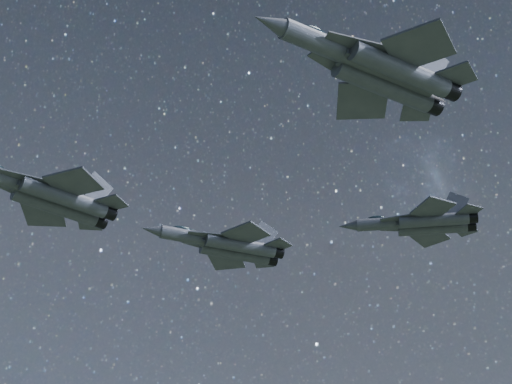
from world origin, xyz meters
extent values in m
cylinder|color=#393C47|center=(-28.49, 4.33, 158.72)|extent=(8.33, 4.62, 1.74)
cube|color=#393C47|center=(-23.08, 6.43, 158.66)|extent=(9.14, 4.89, 1.45)
cylinder|color=#393C47|center=(-22.26, 5.56, 158.16)|extent=(9.37, 5.03, 1.74)
cylinder|color=#393C47|center=(-23.07, 7.64, 158.16)|extent=(9.37, 5.03, 1.74)
cylinder|color=black|center=(-17.48, 7.42, 158.16)|extent=(1.94, 2.03, 1.61)
cylinder|color=black|center=(-18.29, 9.50, 158.16)|extent=(1.94, 2.03, 1.61)
cube|color=#393C47|center=(-26.07, 3.65, 158.59)|extent=(5.93, 2.25, 0.13)
cube|color=#393C47|center=(-27.17, 6.46, 158.59)|extent=(5.56, 4.14, 0.13)
cube|color=#393C47|center=(-21.50, 2.98, 158.38)|extent=(6.38, 6.27, 0.22)
cube|color=#393C47|center=(-24.25, 10.05, 158.38)|extent=(5.06, 5.50, 0.22)
cube|color=#393C47|center=(-17.36, 5.91, 158.38)|extent=(3.78, 3.75, 0.17)
cube|color=#393C47|center=(-19.23, 10.69, 158.38)|extent=(2.96, 3.15, 0.17)
cube|color=#393C47|center=(-19.14, 6.47, 160.28)|extent=(3.78, 1.28, 3.97)
cube|color=#393C47|center=(-20.16, 9.07, 160.28)|extent=(3.57, 1.86, 3.97)
cylinder|color=#393C47|center=(-7.62, 11.44, 158.68)|extent=(7.50, 2.32, 1.56)
cone|color=#393C47|center=(-12.38, 10.93, 158.68)|extent=(2.53, 1.64, 1.40)
ellipsoid|color=#19262D|center=(-8.81, 11.31, 159.43)|extent=(2.47, 1.29, 0.77)
cube|color=#393C47|center=(-2.47, 11.98, 158.63)|extent=(8.29, 2.35, 1.30)
cylinder|color=#393C47|center=(-1.97, 11.03, 158.18)|extent=(8.49, 2.43, 1.56)
cylinder|color=#393C47|center=(-2.18, 13.02, 158.18)|extent=(8.49, 2.43, 1.56)
cylinder|color=black|center=(2.59, 11.51, 158.18)|extent=(1.44, 1.56, 1.44)
cylinder|color=black|center=(2.38, 13.50, 158.18)|extent=(1.44, 1.56, 1.44)
cube|color=#393C47|center=(-5.70, 10.29, 158.56)|extent=(5.26, 1.54, 0.12)
cube|color=#393C47|center=(-5.98, 12.96, 158.56)|extent=(5.28, 2.57, 0.12)
cube|color=#393C47|center=(-1.91, 8.63, 158.38)|extent=(5.62, 5.71, 0.20)
cube|color=#393C47|center=(-2.63, 15.37, 158.38)|extent=(5.28, 5.51, 0.20)
cube|color=#393C47|center=(2.33, 10.18, 158.38)|extent=(3.32, 3.36, 0.15)
cube|color=#393C47|center=(1.85, 14.74, 158.38)|extent=(3.11, 3.21, 0.15)
cube|color=#393C47|center=(0.93, 11.09, 160.08)|extent=(3.48, 0.54, 3.55)
cube|color=#393C47|center=(0.67, 13.57, 160.08)|extent=(3.43, 0.80, 3.55)
cylinder|color=#393C47|center=(-2.88, -22.58, 158.25)|extent=(8.60, 3.84, 1.78)
cone|color=#393C47|center=(-8.17, -23.96, 158.25)|extent=(3.05, 2.23, 1.59)
ellipsoid|color=#19262D|center=(-4.20, -22.93, 159.10)|extent=(2.92, 1.84, 0.88)
cube|color=#393C47|center=(2.85, -21.09, 158.19)|extent=(9.47, 4.01, 1.48)
cylinder|color=#393C47|center=(3.58, -22.08, 157.68)|extent=(9.70, 4.13, 1.78)
cylinder|color=#393C47|center=(3.01, -19.87, 157.68)|extent=(9.70, 4.13, 1.78)
cylinder|color=black|center=(8.65, -20.75, 157.68)|extent=(1.85, 1.96, 1.64)
cylinder|color=black|center=(8.08, -18.55, 157.68)|extent=(1.85, 1.96, 1.64)
cube|color=#393C47|center=(-0.51, -23.55, 158.11)|extent=(5.99, 1.62, 0.14)
cube|color=#393C47|center=(-1.28, -20.58, 158.11)|extent=(5.88, 3.69, 0.14)
cube|color=#393C47|center=(4.05, -24.78, 157.91)|extent=(6.53, 6.51, 0.23)
cube|color=#393C47|center=(2.10, -17.28, 157.91)|extent=(5.59, 5.97, 0.23)
cube|color=#393C47|center=(8.58, -22.30, 157.91)|extent=(3.86, 3.87, 0.17)
cube|color=#393C47|center=(7.26, -17.23, 157.91)|extent=(3.28, 3.44, 0.17)
cube|color=#393C47|center=(6.85, -21.52, 159.84)|extent=(3.94, 0.86, 4.05)
cube|color=#393C47|center=(6.13, -18.76, 159.84)|extent=(3.80, 1.48, 4.05)
cylinder|color=#393C47|center=(14.41, 6.12, 160.74)|extent=(7.00, 3.94, 1.47)
cone|color=#393C47|center=(10.23, 7.79, 160.74)|extent=(2.58, 2.06, 1.31)
ellipsoid|color=#19262D|center=(13.37, 6.53, 161.45)|extent=(2.44, 1.75, 0.72)
cube|color=#393C47|center=(18.95, 4.30, 160.70)|extent=(7.67, 4.17, 1.22)
cylinder|color=#393C47|center=(18.95, 3.29, 160.27)|extent=(7.87, 4.29, 1.47)
cylinder|color=#393C47|center=(19.65, 5.03, 160.27)|extent=(7.87, 4.29, 1.47)
cylinder|color=black|center=(22.96, 1.68, 160.27)|extent=(1.64, 1.71, 1.35)
cylinder|color=black|center=(23.66, 3.43, 160.27)|extent=(1.64, 1.71, 1.35)
cube|color=#393C47|center=(15.51, 4.31, 160.63)|extent=(4.66, 3.51, 0.11)
cube|color=#393C47|center=(16.45, 6.66, 160.63)|extent=(4.99, 1.93, 0.11)
cube|color=#393C47|center=(17.94, 1.27, 160.46)|extent=(4.23, 4.61, 0.19)
cube|color=#393C47|center=(20.31, 7.20, 160.46)|extent=(5.37, 5.26, 0.19)
cube|color=#393C47|center=(22.16, 0.69, 160.46)|extent=(2.47, 2.63, 0.14)
cube|color=#393C47|center=(23.76, 4.70, 160.46)|extent=(3.18, 3.15, 0.14)
cube|color=#393C47|center=(21.39, 2.06, 162.06)|extent=(2.99, 1.59, 3.34)
cube|color=#393C47|center=(22.26, 4.24, 162.06)|extent=(3.17, 1.11, 3.34)
camera|label=1|loc=(-20.24, -66.16, 113.94)|focal=55.00mm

